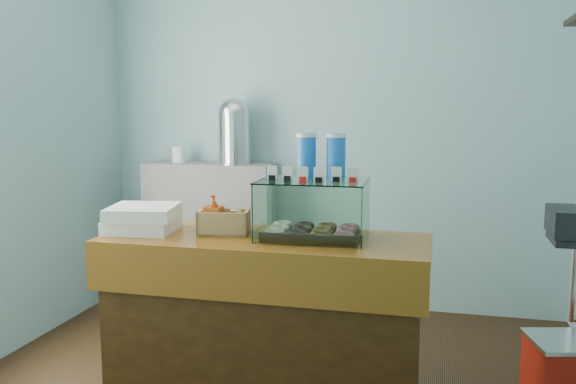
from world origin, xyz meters
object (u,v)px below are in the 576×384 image
(display_case, at_px, (315,203))
(coffee_urn, at_px, (235,129))
(counter, at_px, (265,324))
(red_cooler, at_px, (573,375))

(display_case, height_order, coffee_urn, coffee_urn)
(counter, bearing_deg, coffee_urn, 113.72)
(counter, bearing_deg, red_cooler, 13.53)
(counter, height_order, red_cooler, counter)
(counter, relative_size, display_case, 3.02)
(counter, xyz_separation_m, coffee_urn, (-0.69, 1.56, 0.90))
(red_cooler, bearing_deg, counter, 179.43)
(display_case, bearing_deg, coffee_urn, 120.47)
(display_case, height_order, red_cooler, display_case)
(display_case, relative_size, coffee_urn, 1.06)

